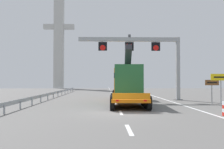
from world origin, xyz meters
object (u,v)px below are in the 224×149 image
(tourist_info_sign_brown, at_px, (212,86))
(heavy_haul_truck_orange, at_px, (126,83))
(exit_sign_yellow, at_px, (221,81))
(overhead_lane_gantry, at_px, (143,50))
(bridge_pylon_distant, at_px, (59,37))

(tourist_info_sign_brown, bearing_deg, heavy_haul_truck_orange, 164.04)
(heavy_haul_truck_orange, relative_size, exit_sign_yellow, 5.09)
(tourist_info_sign_brown, bearing_deg, overhead_lane_gantry, 138.66)
(heavy_haul_truck_orange, bearing_deg, bridge_pylon_distant, 107.92)
(bridge_pylon_distant, bearing_deg, heavy_haul_truck_orange, -72.08)
(overhead_lane_gantry, bearing_deg, heavy_haul_truck_orange, -128.00)
(tourist_info_sign_brown, relative_size, bridge_pylon_distant, 0.08)
(overhead_lane_gantry, distance_m, heavy_haul_truck_orange, 5.16)
(overhead_lane_gantry, relative_size, heavy_haul_truck_orange, 0.83)
(tourist_info_sign_brown, distance_m, bridge_pylon_distant, 58.47)
(overhead_lane_gantry, height_order, bridge_pylon_distant, bridge_pylon_distant)
(exit_sign_yellow, bearing_deg, tourist_info_sign_brown, 84.27)
(heavy_haul_truck_orange, bearing_deg, tourist_info_sign_brown, -15.96)
(tourist_info_sign_brown, xyz_separation_m, bridge_pylon_distant, (-23.88, 51.67, 13.36))
(overhead_lane_gantry, relative_size, bridge_pylon_distant, 0.40)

